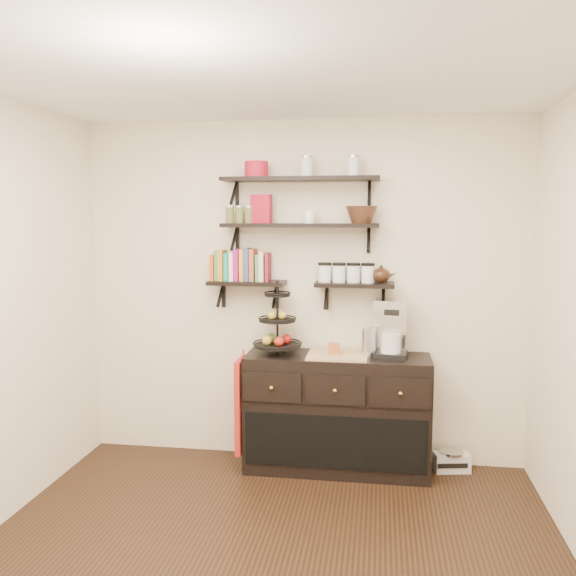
{
  "coord_description": "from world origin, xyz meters",
  "views": [
    {
      "loc": [
        0.61,
        -3.02,
        1.96
      ],
      "look_at": [
        -0.02,
        1.15,
        1.46
      ],
      "focal_mm": 38.0,
      "sensor_mm": 36.0,
      "label": 1
    }
  ],
  "objects": [
    {
      "name": "shelf_low_left",
      "position": [
        -0.42,
        1.63,
        1.43
      ],
      "size": [
        0.6,
        0.25,
        0.23
      ],
      "color": "black",
      "rests_on": "back_wall"
    },
    {
      "name": "shelf_top",
      "position": [
        0.0,
        1.62,
        2.23
      ],
      "size": [
        1.2,
        0.27,
        0.23
      ],
      "color": "black",
      "rests_on": "back_wall"
    },
    {
      "name": "shelf_mid",
      "position": [
        0.0,
        1.62,
        1.88
      ],
      "size": [
        1.2,
        0.27,
        0.23
      ],
      "color": "black",
      "rests_on": "back_wall"
    },
    {
      "name": "glass_canisters",
      "position": [
        0.36,
        1.63,
        1.51
      ],
      "size": [
        0.43,
        0.1,
        0.13
      ],
      "color": "silver",
      "rests_on": "shelf_low_right"
    },
    {
      "name": "shelf_low_right",
      "position": [
        0.42,
        1.63,
        1.43
      ],
      "size": [
        0.6,
        0.25,
        0.23
      ],
      "color": "black",
      "rests_on": "back_wall"
    },
    {
      "name": "apron",
      "position": [
        -0.43,
        1.41,
        0.51
      ],
      "size": [
        0.04,
        0.31,
        0.72
      ],
      "primitive_type": "cube",
      "color": "#9D1013",
      "rests_on": "sideboard"
    },
    {
      "name": "coffee_maker",
      "position": [
        0.7,
        1.54,
        1.11
      ],
      "size": [
        0.26,
        0.26,
        0.44
      ],
      "rotation": [
        0.0,
        0.0,
        -0.12
      ],
      "color": "black",
      "rests_on": "sideboard"
    },
    {
      "name": "thermal_carafe",
      "position": [
        0.54,
        1.49,
        1.01
      ],
      "size": [
        0.11,
        0.11,
        0.22
      ],
      "primitive_type": "cylinder",
      "color": "silver",
      "rests_on": "sideboard"
    },
    {
      "name": "red_pot",
      "position": [
        -0.34,
        1.61,
        2.31
      ],
      "size": [
        0.18,
        0.18,
        0.12
      ],
      "primitive_type": "cylinder",
      "color": "#A31227",
      "rests_on": "shelf_top"
    },
    {
      "name": "ramekins",
      "position": [
        0.07,
        1.61,
        1.95
      ],
      "size": [
        0.09,
        0.09,
        0.1
      ],
      "primitive_type": "cylinder",
      "color": "white",
      "rests_on": "shelf_mid"
    },
    {
      "name": "ceiling",
      "position": [
        0.0,
        0.0,
        2.7
      ],
      "size": [
        3.5,
        3.5,
        0.02
      ],
      "primitive_type": "cube",
      "color": "white",
      "rests_on": "back_wall"
    },
    {
      "name": "cookbooks",
      "position": [
        -0.47,
        1.63,
        1.57
      ],
      "size": [
        0.43,
        0.15,
        0.26
      ],
      "color": "#DB4A18",
      "rests_on": "shelf_low_left"
    },
    {
      "name": "back_wall",
      "position": [
        0.0,
        1.75,
        1.35
      ],
      "size": [
        3.5,
        0.02,
        2.7
      ],
      "primitive_type": "cube",
      "color": "#F1E9CC",
      "rests_on": "ground"
    },
    {
      "name": "sideboard",
      "position": [
        0.3,
        1.51,
        0.45
      ],
      "size": [
        1.4,
        0.5,
        0.92
      ],
      "color": "black",
      "rests_on": "floor"
    },
    {
      "name": "candle",
      "position": [
        0.28,
        1.51,
        0.96
      ],
      "size": [
        0.08,
        0.08,
        0.08
      ],
      "primitive_type": "cube",
      "color": "#9E5324",
      "rests_on": "sideboard"
    },
    {
      "name": "fruit_stand",
      "position": [
        -0.16,
        1.52,
        1.09
      ],
      "size": [
        0.37,
        0.37,
        0.54
      ],
      "rotation": [
        0.0,
        0.0,
        -0.08
      ],
      "color": "black",
      "rests_on": "sideboard"
    },
    {
      "name": "radio",
      "position": [
        1.18,
        1.61,
        0.08
      ],
      "size": [
        0.29,
        0.21,
        0.16
      ],
      "rotation": [
        0.0,
        0.0,
        0.19
      ],
      "color": "silver",
      "rests_on": "floor"
    },
    {
      "name": "recipe_box",
      "position": [
        -0.3,
        1.61,
        2.01
      ],
      "size": [
        0.17,
        0.09,
        0.22
      ],
      "primitive_type": "cube",
      "rotation": [
        0.0,
        0.0,
        -0.22
      ],
      "color": "#A31227",
      "rests_on": "shelf_mid"
    },
    {
      "name": "teapot",
      "position": [
        0.62,
        1.63,
        1.52
      ],
      "size": [
        0.18,
        0.14,
        0.14
      ],
      "primitive_type": null,
      "rotation": [
        0.0,
        0.0,
        -0.01
      ],
      "color": "black",
      "rests_on": "shelf_low_right"
    },
    {
      "name": "walnut_bowl",
      "position": [
        0.47,
        1.61,
        1.96
      ],
      "size": [
        0.24,
        0.24,
        0.13
      ],
      "primitive_type": null,
      "color": "black",
      "rests_on": "shelf_mid"
    }
  ]
}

